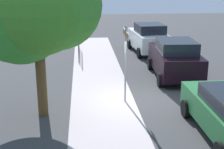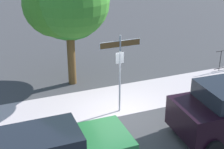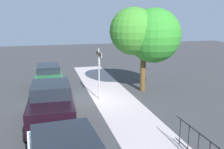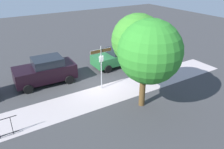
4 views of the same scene
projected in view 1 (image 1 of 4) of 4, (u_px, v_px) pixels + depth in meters
The scene contains 7 objects.
ground_plane at pixel (135, 101), 13.55m from camera, with size 60.00×60.00×0.00m, color #38383A.
sidewalk_strip at pixel (100, 86), 15.34m from camera, with size 24.00×2.60×0.00m, color #AEA1A3.
street_sign at pixel (126, 49), 12.88m from camera, with size 1.58×0.07×3.10m.
shade_tree at pixel (36, 11), 11.09m from camera, with size 3.88×4.57×5.47m.
car_black at pixel (175, 58), 16.36m from camera, with size 4.36×2.31×1.92m.
car_white at pixel (149, 38), 21.51m from camera, with size 4.20×2.35×1.91m.
iron_fence at pixel (79, 47), 20.91m from camera, with size 4.35×0.04×1.07m.
Camera 1 is at (-12.50, 2.08, 5.00)m, focal length 53.14 mm.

